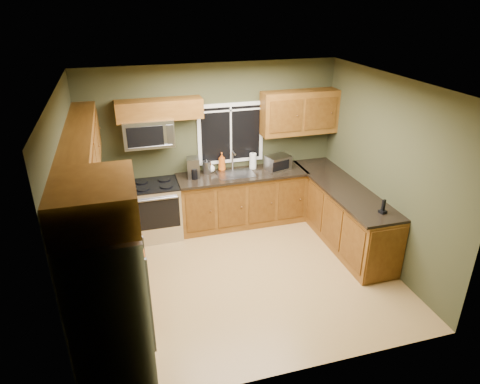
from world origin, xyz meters
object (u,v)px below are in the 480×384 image
range (156,210)px  toaster_oven (278,163)px  soap_bottle_a (222,162)px  cordless_phone (383,209)px  soap_bottle_c (211,167)px  kettle (207,167)px  refrigerator (111,305)px  microwave (148,133)px  paper_towel_roll (253,161)px  coffee_maker (193,168)px

range → toaster_oven: size_ratio=2.07×
soap_bottle_a → cordless_phone: (1.74, -2.10, -0.10)m
soap_bottle_c → cordless_phone: cordless_phone is taller
kettle → cordless_phone: (2.01, -2.05, -0.06)m
toaster_oven → soap_bottle_c: bearing=170.2°
kettle → refrigerator: bearing=-118.3°
refrigerator → microwave: 3.10m
microwave → paper_towel_roll: size_ratio=2.57×
toaster_oven → coffee_maker: bearing=177.4°
refrigerator → kettle: bearing=61.7°
microwave → kettle: (0.90, 0.04, -0.67)m
microwave → coffee_maker: (0.66, -0.05, -0.64)m
refrigerator → kettle: 3.35m
kettle → range: bearing=-168.8°
cordless_phone → toaster_oven: bearing=113.4°
refrigerator → coffee_maker: refrigerator is taller
microwave → cordless_phone: 3.61m
soap_bottle_a → soap_bottle_c: 0.21m
range → soap_bottle_a: 1.35m
microwave → paper_towel_roll: bearing=1.4°
paper_towel_roll → toaster_oven: bearing=-21.8°
toaster_oven → refrigerator: bearing=-135.0°
range → soap_bottle_a: (1.17, 0.23, 0.63)m
soap_bottle_a → paper_towel_roll: bearing=-5.8°
refrigerator → toaster_oven: (2.78, 2.79, 0.16)m
refrigerator → coffee_maker: 3.16m
paper_towel_roll → cordless_phone: 2.38m
toaster_oven → coffee_maker: (-1.44, 0.07, 0.03)m
toaster_oven → kettle: 1.21m
refrigerator → range: bearing=76.0°
kettle → cordless_phone: 2.87m
soap_bottle_a → cordless_phone: 2.73m
refrigerator → soap_bottle_c: bearing=60.9°
toaster_oven → microwave: bearing=176.8°
microwave → toaster_oven: microwave is taller
refrigerator → coffee_maker: (1.35, 2.85, 0.19)m
range → soap_bottle_c: bearing=12.4°
paper_towel_roll → cordless_phone: (1.21, -2.05, -0.07)m
kettle → paper_towel_roll: 0.80m
toaster_oven → soap_bottle_c: toaster_oven is taller
range → coffee_maker: coffee_maker is taller
soap_bottle_a → range: bearing=-168.9°
toaster_oven → soap_bottle_a: bearing=167.1°
refrigerator → range: size_ratio=1.92×
coffee_maker → soap_bottle_c: bearing=22.3°
range → toaster_oven: toaster_oven is taller
microwave → toaster_oven: size_ratio=1.68×
refrigerator → coffee_maker: bearing=64.7°
paper_towel_roll → microwave: bearing=-178.6°
paper_towel_roll → kettle: bearing=179.9°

